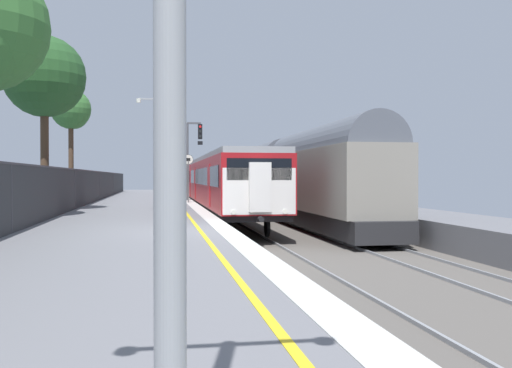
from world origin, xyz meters
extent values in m
cube|color=slate|center=(-2.50, 0.00, -0.50)|extent=(6.40, 110.00, 1.00)
cube|color=silver|center=(0.40, 0.00, 0.01)|extent=(0.60, 110.00, 0.01)
cube|color=yellow|center=(-0.35, 0.00, 0.01)|extent=(0.12, 110.00, 0.01)
cube|color=#56514C|center=(6.20, 0.00, -1.10)|extent=(11.00, 110.00, 0.20)
cube|color=gray|center=(1.38, 0.00, -0.96)|extent=(0.07, 110.00, 0.08)
cube|color=gray|center=(2.82, 0.00, -0.96)|extent=(0.07, 110.00, 0.08)
cube|color=gray|center=(5.38, 0.00, -0.96)|extent=(0.07, 110.00, 0.08)
cube|color=gray|center=(6.82, 0.00, -0.96)|extent=(0.07, 110.00, 0.08)
cube|color=maroon|center=(2.10, 13.99, 1.27)|extent=(2.80, 19.80, 2.30)
cube|color=black|center=(2.10, 13.99, -0.01)|extent=(2.64, 19.20, 0.25)
cube|color=gray|center=(2.10, 13.99, 2.54)|extent=(2.68, 19.80, 0.24)
cube|color=black|center=(0.69, 13.99, 1.57)|extent=(0.02, 18.20, 0.84)
cube|color=red|center=(0.69, 9.04, 1.17)|extent=(0.03, 1.10, 1.90)
cube|color=red|center=(0.69, 18.94, 1.17)|extent=(0.03, 1.10, 1.90)
cylinder|color=black|center=(1.32, 6.69, -0.50)|extent=(0.12, 0.84, 0.84)
cylinder|color=black|center=(2.88, 6.69, -0.50)|extent=(0.12, 0.84, 0.84)
cylinder|color=black|center=(1.32, 21.29, -0.50)|extent=(0.12, 0.84, 0.84)
cylinder|color=black|center=(2.88, 21.29, -0.50)|extent=(0.12, 0.84, 0.84)
cube|color=maroon|center=(2.10, 34.39, 1.27)|extent=(2.80, 19.80, 2.30)
cube|color=black|center=(2.10, 34.39, -0.01)|extent=(2.64, 19.20, 0.25)
cube|color=gray|center=(2.10, 34.39, 2.54)|extent=(2.68, 19.80, 0.24)
cube|color=black|center=(0.69, 34.39, 1.57)|extent=(0.02, 18.20, 0.84)
cube|color=red|center=(0.69, 29.44, 1.17)|extent=(0.03, 1.10, 1.90)
cube|color=red|center=(0.69, 39.34, 1.17)|extent=(0.03, 1.10, 1.90)
cylinder|color=black|center=(1.32, 27.09, -0.50)|extent=(0.12, 0.84, 0.84)
cylinder|color=black|center=(2.88, 27.09, -0.50)|extent=(0.12, 0.84, 0.84)
cylinder|color=black|center=(1.32, 41.69, -0.50)|extent=(0.12, 0.84, 0.84)
cylinder|color=black|center=(2.88, 41.69, -0.50)|extent=(0.12, 0.84, 0.84)
cube|color=silver|center=(2.10, 4.13, 1.02)|extent=(2.70, 0.10, 1.70)
cube|color=black|center=(2.10, 4.12, 1.82)|extent=(2.40, 0.08, 0.80)
cube|color=silver|center=(2.10, 3.99, 1.17)|extent=(0.80, 0.24, 1.80)
cylinder|color=white|center=(1.15, 4.07, 0.27)|extent=(0.18, 0.06, 0.18)
cylinder|color=white|center=(3.05, 4.07, 0.27)|extent=(0.18, 0.06, 0.18)
cylinder|color=black|center=(2.10, 3.84, 0.02)|extent=(0.20, 0.35, 0.20)
cube|color=black|center=(2.10, 34.39, 2.79)|extent=(0.60, 0.90, 0.20)
cube|color=#232326|center=(6.10, 9.34, -0.38)|extent=(2.30, 14.87, 0.79)
cube|color=gray|center=(6.10, 9.34, 1.38)|extent=(2.60, 14.07, 2.72)
cylinder|color=#515660|center=(6.10, 9.34, 2.74)|extent=(2.39, 13.67, 2.39)
cylinder|color=black|center=(5.32, 3.90, -0.50)|extent=(0.12, 0.84, 0.84)
cylinder|color=black|center=(6.88, 3.90, -0.50)|extent=(0.12, 0.84, 0.84)
cylinder|color=black|center=(5.32, 14.78, -0.50)|extent=(0.12, 0.84, 0.84)
cylinder|color=black|center=(6.88, 14.78, -0.50)|extent=(0.12, 0.84, 0.84)
cube|color=#232326|center=(6.10, 25.02, -0.38)|extent=(2.30, 14.87, 0.79)
cube|color=gray|center=(6.10, 25.02, 1.38)|extent=(2.60, 14.07, 2.72)
cylinder|color=#515660|center=(6.10, 25.02, 2.74)|extent=(2.39, 13.67, 2.39)
cylinder|color=black|center=(5.32, 19.58, -0.50)|extent=(0.12, 0.84, 0.84)
cylinder|color=black|center=(6.88, 19.58, -0.50)|extent=(0.12, 0.84, 0.84)
cylinder|color=black|center=(5.32, 30.45, -0.50)|extent=(0.12, 0.84, 0.84)
cylinder|color=black|center=(6.88, 30.45, -0.50)|extent=(0.12, 0.84, 0.84)
cylinder|color=#47474C|center=(0.35, 21.42, 2.55)|extent=(0.18, 0.18, 5.09)
cube|color=#47474C|center=(0.80, 21.42, 5.09)|extent=(0.90, 0.12, 0.12)
cube|color=black|center=(1.20, 21.42, 4.54)|extent=(0.28, 0.20, 1.00)
cylinder|color=red|center=(1.20, 21.30, 4.86)|extent=(0.16, 0.04, 0.16)
cylinder|color=black|center=(1.20, 21.30, 4.54)|extent=(0.16, 0.04, 0.16)
cylinder|color=black|center=(1.20, 21.30, 4.22)|extent=(0.16, 0.04, 0.16)
cube|color=black|center=(1.20, 21.42, 3.79)|extent=(0.32, 0.16, 0.24)
cylinder|color=#59595B|center=(0.25, 18.12, 1.27)|extent=(0.08, 0.08, 2.54)
cylinder|color=black|center=(0.25, 18.12, 2.59)|extent=(0.59, 0.02, 0.59)
cylinder|color=silver|center=(0.25, 18.11, 2.59)|extent=(0.56, 0.02, 0.56)
cube|color=black|center=(0.25, 18.10, 2.59)|extent=(0.24, 0.01, 0.18)
cylinder|color=#93999E|center=(-1.47, 9.34, 2.54)|extent=(0.14, 0.14, 5.08)
cube|color=#93999E|center=(-1.02, 9.34, 4.98)|extent=(0.90, 0.08, 0.08)
cylinder|color=silver|center=(-0.57, 9.34, 4.90)|extent=(0.20, 0.20, 0.18)
cube|color=#93999E|center=(-1.92, 9.34, 4.98)|extent=(0.90, 0.08, 0.08)
cylinder|color=silver|center=(-2.37, 9.34, 4.90)|extent=(0.20, 0.20, 0.18)
cube|color=#282B2D|center=(-5.45, 0.00, 0.95)|extent=(0.03, 99.00, 1.91)
cube|color=#38383D|center=(-5.45, 0.00, 1.91)|extent=(0.06, 99.00, 0.06)
cylinder|color=#38383D|center=(-5.45, 0.00, 0.95)|extent=(0.07, 0.07, 1.91)
cylinder|color=#38383D|center=(-5.45, 11.69, 0.95)|extent=(0.07, 0.07, 1.91)
cylinder|color=#38383D|center=(-5.45, 23.38, 0.95)|extent=(0.07, 0.07, 1.91)
cylinder|color=#38383D|center=(-5.45, 35.06, 0.95)|extent=(0.07, 0.07, 1.91)
cylinder|color=#38383D|center=(-5.45, 46.75, 0.95)|extent=(0.07, 0.07, 1.91)
cylinder|color=#473323|center=(-7.81, 26.99, 2.85)|extent=(0.36, 0.36, 5.70)
sphere|color=#33662D|center=(-7.81, 26.99, 6.50)|extent=(2.90, 2.90, 2.90)
sphere|color=#33662D|center=(-7.63, 27.13, 6.14)|extent=(2.15, 2.15, 2.15)
cylinder|color=#473323|center=(-6.62, 10.87, 2.55)|extent=(0.37, 0.37, 5.09)
sphere|color=#234C23|center=(-6.62, 10.87, 6.11)|extent=(3.70, 3.70, 3.70)
sphere|color=#234C23|center=(-6.50, 11.39, 5.64)|extent=(2.30, 2.30, 2.30)
camera|label=1|loc=(-1.52, -16.25, 1.53)|focal=39.98mm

